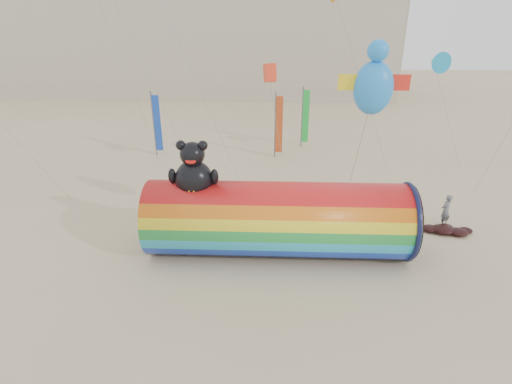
{
  "coord_description": "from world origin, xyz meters",
  "views": [
    {
      "loc": [
        1.26,
        -16.71,
        10.21
      ],
      "look_at": [
        0.5,
        1.5,
        2.4
      ],
      "focal_mm": 28.0,
      "sensor_mm": 36.0,
      "label": 1
    }
  ],
  "objects_px": {
    "kite_handler": "(446,210)",
    "hotel_building": "(183,21)",
    "fabric_bundle": "(447,230)",
    "windsock_assembly": "(277,217)"
  },
  "relations": [
    {
      "from": "hotel_building",
      "to": "windsock_assembly",
      "type": "distance_m",
      "value": 48.79
    },
    {
      "from": "hotel_building",
      "to": "windsock_assembly",
      "type": "relative_size",
      "value": 5.0
    },
    {
      "from": "hotel_building",
      "to": "windsock_assembly",
      "type": "xyz_separation_m",
      "value": [
        13.57,
        -46.1,
        -8.47
      ]
    },
    {
      "from": "hotel_building",
      "to": "fabric_bundle",
      "type": "bearing_deg",
      "value": -62.86
    },
    {
      "from": "windsock_assembly",
      "to": "fabric_bundle",
      "type": "relative_size",
      "value": 4.61
    },
    {
      "from": "windsock_assembly",
      "to": "fabric_bundle",
      "type": "bearing_deg",
      "value": 14.13
    },
    {
      "from": "kite_handler",
      "to": "hotel_building",
      "type": "bearing_deg",
      "value": -97.02
    },
    {
      "from": "hotel_building",
      "to": "fabric_bundle",
      "type": "relative_size",
      "value": 23.06
    },
    {
      "from": "hotel_building",
      "to": "fabric_bundle",
      "type": "distance_m",
      "value": 50.31
    },
    {
      "from": "hotel_building",
      "to": "kite_handler",
      "type": "relative_size",
      "value": 33.55
    }
  ]
}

